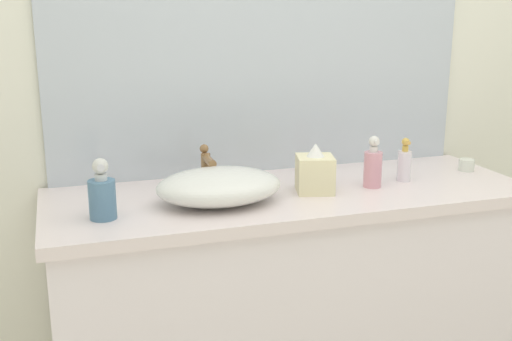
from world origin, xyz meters
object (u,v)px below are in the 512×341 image
at_px(soap_dispenser, 404,163).
at_px(candle_jar, 466,165).
at_px(lotion_bottle, 102,195).
at_px(sink_basin, 219,186).
at_px(tissue_box, 315,172).
at_px(perfume_bottle, 373,166).

bearing_deg(soap_dispenser, candle_jar, 9.74).
bearing_deg(lotion_bottle, sink_basin, 6.18).
relative_size(sink_basin, lotion_bottle, 2.18).
bearing_deg(candle_jar, lotion_bottle, -174.04).
xyz_separation_m(lotion_bottle, tissue_box, (0.65, 0.06, -0.00)).
xyz_separation_m(soap_dispenser, lotion_bottle, (-0.98, -0.08, 0.01)).
bearing_deg(sink_basin, soap_dispenser, 4.19).
bearing_deg(lotion_bottle, perfume_bottle, 3.56).
relative_size(lotion_bottle, candle_jar, 3.14).
bearing_deg(soap_dispenser, sink_basin, -175.81).
relative_size(sink_basin, candle_jar, 6.86).
xyz_separation_m(sink_basin, tissue_box, (0.31, 0.02, 0.01)).
distance_m(sink_basin, lotion_bottle, 0.34).
distance_m(lotion_bottle, candle_jar, 1.26).
relative_size(tissue_box, candle_jar, 2.86).
bearing_deg(tissue_box, sink_basin, -175.93).
bearing_deg(tissue_box, lotion_bottle, -174.84).
relative_size(soap_dispenser, lotion_bottle, 0.86).
relative_size(soap_dispenser, perfume_bottle, 0.87).
height_order(sink_basin, candle_jar, sink_basin).
distance_m(soap_dispenser, tissue_box, 0.33).
height_order(perfume_bottle, candle_jar, perfume_bottle).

